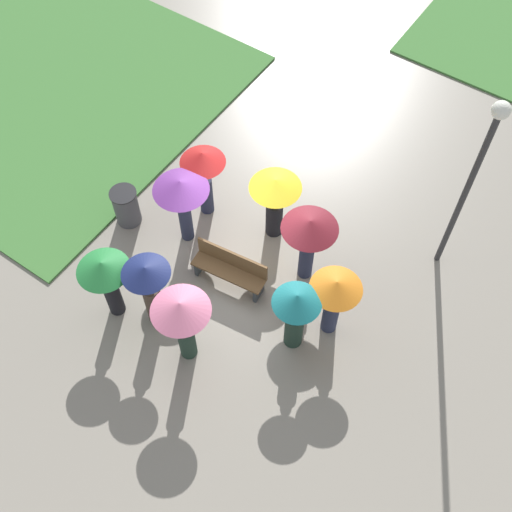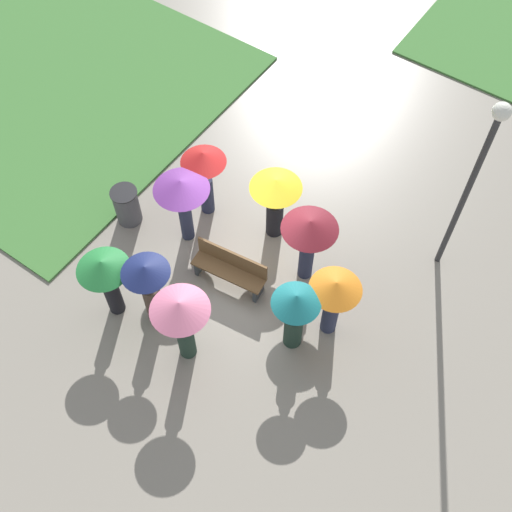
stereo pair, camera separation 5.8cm
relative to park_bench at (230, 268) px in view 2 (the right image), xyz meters
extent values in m
plane|color=gray|center=(-0.13, 0.57, -0.46)|extent=(90.00, 90.00, 0.00)
cube|color=#427A38|center=(-7.17, 2.06, -0.43)|extent=(8.12, 8.68, 0.06)
cube|color=brown|center=(0.01, -0.07, -0.04)|extent=(1.64, 0.61, 0.05)
cube|color=brown|center=(-0.01, 0.11, 0.21)|extent=(1.59, 0.24, 0.45)
cube|color=#383D42|center=(-0.69, -0.15, -0.26)|extent=(0.13, 0.38, 0.40)
cube|color=#383D42|center=(0.70, 0.02, -0.26)|extent=(0.13, 0.38, 0.40)
cylinder|color=#2D2D30|center=(3.38, 2.98, 1.64)|extent=(0.12, 0.12, 4.21)
sphere|color=white|center=(3.38, 2.98, 3.91)|extent=(0.32, 0.32, 0.32)
cylinder|color=#4C4C51|center=(-2.82, 0.00, 0.00)|extent=(0.55, 0.55, 0.92)
cylinder|color=black|center=(-2.82, 0.00, 0.47)|extent=(0.60, 0.60, 0.03)
cylinder|color=#1E3328|center=(1.85, -0.45, 0.02)|extent=(0.50, 0.50, 0.97)
sphere|color=tan|center=(1.85, -0.45, 0.62)|extent=(0.23, 0.23, 0.23)
cylinder|color=#4C4C4F|center=(1.85, -0.45, 0.91)|extent=(0.02, 0.02, 0.35)
cone|color=#197075|center=(1.85, -0.45, 1.21)|extent=(0.93, 0.93, 0.27)
cylinder|color=#282D47|center=(1.20, 1.03, 0.06)|extent=(0.41, 0.41, 1.05)
sphere|color=brown|center=(1.20, 1.03, 0.71)|extent=(0.23, 0.23, 0.23)
cylinder|color=#4C4C4F|center=(1.20, 1.03, 1.00)|extent=(0.02, 0.02, 0.35)
cone|color=maroon|center=(1.20, 1.03, 1.29)|extent=(1.14, 1.14, 0.24)
cylinder|color=black|center=(0.04, 1.58, 0.02)|extent=(0.51, 0.51, 0.97)
sphere|color=tan|center=(0.04, 1.58, 0.61)|extent=(0.20, 0.20, 0.20)
cylinder|color=#4C4C4F|center=(0.04, 1.58, 0.88)|extent=(0.02, 0.02, 0.35)
cone|color=gold|center=(0.04, 1.58, 1.17)|extent=(1.10, 1.10, 0.23)
cylinder|color=#1E3328|center=(0.29, -1.83, 0.11)|extent=(0.37, 0.37, 1.15)
sphere|color=brown|center=(0.29, -1.83, 0.80)|extent=(0.22, 0.22, 0.22)
cylinder|color=#4C4C4F|center=(0.29, -1.83, 1.09)|extent=(0.02, 0.02, 0.35)
cone|color=pink|center=(0.29, -1.83, 1.39)|extent=(1.10, 1.10, 0.26)
cylinder|color=#282D47|center=(2.28, 0.22, 0.02)|extent=(0.45, 0.45, 0.97)
sphere|color=beige|center=(2.28, 0.22, 0.61)|extent=(0.21, 0.21, 0.21)
cylinder|color=#4C4C4F|center=(2.28, 0.22, 0.89)|extent=(0.02, 0.02, 0.35)
cone|color=orange|center=(2.28, 0.22, 1.18)|extent=(1.00, 1.00, 0.23)
cylinder|color=#282D47|center=(-1.45, 0.39, 0.07)|extent=(0.31, 0.31, 1.07)
sphere|color=tan|center=(-1.45, 0.39, 0.71)|extent=(0.21, 0.21, 0.21)
cylinder|color=#4C4C4F|center=(-1.45, 0.39, 0.99)|extent=(0.02, 0.02, 0.35)
cone|color=#703389|center=(-1.45, 0.39, 1.29)|extent=(1.17, 1.17, 0.26)
cylinder|color=#282D47|center=(-1.54, 1.23, 0.06)|extent=(0.42, 0.42, 1.05)
sphere|color=beige|center=(-1.54, 1.23, 0.69)|extent=(0.22, 0.22, 0.22)
cylinder|color=#4C4C4F|center=(-1.54, 1.23, 0.97)|extent=(0.02, 0.02, 0.35)
cone|color=red|center=(-1.54, 1.23, 1.29)|extent=(0.97, 0.97, 0.28)
cylinder|color=#47382D|center=(-0.73, -1.57, 0.10)|extent=(0.49, 0.49, 1.12)
sphere|color=beige|center=(-0.73, -1.57, 0.76)|extent=(0.21, 0.21, 0.21)
cylinder|color=#4C4C4F|center=(-0.73, -1.57, 1.04)|extent=(0.02, 0.02, 0.35)
cone|color=navy|center=(-0.73, -1.57, 1.32)|extent=(0.93, 0.93, 0.20)
cylinder|color=black|center=(-1.51, -1.90, 0.01)|extent=(0.45, 0.45, 0.95)
sphere|color=#997051|center=(-1.51, -1.90, 0.60)|extent=(0.22, 0.22, 0.22)
cylinder|color=#4C4C4F|center=(-1.51, -1.90, 0.88)|extent=(0.02, 0.02, 0.35)
cone|color=#237A38|center=(-1.51, -1.90, 1.19)|extent=(1.03, 1.03, 0.26)
camera|label=1|loc=(4.43, -5.51, 11.23)|focal=45.00mm
camera|label=2|loc=(4.48, -5.48, 11.23)|focal=45.00mm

